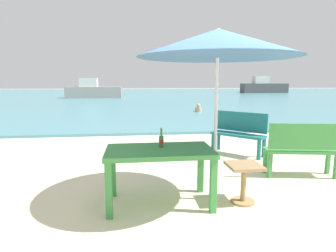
# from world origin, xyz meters

# --- Properties ---
(ground_plane) EXTENTS (120.00, 120.00, 0.00)m
(ground_plane) POSITION_xyz_m (0.00, 0.00, 0.00)
(ground_plane) COLOR beige
(sea_water) EXTENTS (120.00, 50.00, 0.08)m
(sea_water) POSITION_xyz_m (0.00, 30.00, 0.04)
(sea_water) COLOR teal
(sea_water) RESTS_ON ground_plane
(picnic_table_green) EXTENTS (1.40, 0.80, 0.76)m
(picnic_table_green) POSITION_xyz_m (-0.93, 0.13, 0.65)
(picnic_table_green) COLOR #3D8C42
(picnic_table_green) RESTS_ON ground_plane
(beer_bottle_amber) EXTENTS (0.07, 0.07, 0.26)m
(beer_bottle_amber) POSITION_xyz_m (-0.89, 0.23, 0.85)
(beer_bottle_amber) COLOR #2D662D
(beer_bottle_amber) RESTS_ON picnic_table_green
(patio_umbrella) EXTENTS (2.10, 2.10, 2.30)m
(patio_umbrella) POSITION_xyz_m (-0.16, 0.16, 2.12)
(patio_umbrella) COLOR silver
(patio_umbrella) RESTS_ON ground_plane
(side_table_wood) EXTENTS (0.44, 0.44, 0.54)m
(side_table_wood) POSITION_xyz_m (0.20, 0.02, 0.35)
(side_table_wood) COLOR #9E7A51
(side_table_wood) RESTS_ON ground_plane
(bench_teal_center) EXTENTS (1.09, 1.11, 0.95)m
(bench_teal_center) POSITION_xyz_m (1.10, 2.55, 0.54)
(bench_teal_center) COLOR #196066
(bench_teal_center) RESTS_ON ground_plane
(bench_green_left) EXTENTS (1.24, 0.56, 0.95)m
(bench_green_left) POSITION_xyz_m (1.59, 0.90, 0.54)
(bench_green_left) COLOR #3D8C42
(bench_green_left) RESTS_ON ground_plane
(swimmer_person) EXTENTS (0.34, 0.34, 0.41)m
(swimmer_person) POSITION_xyz_m (2.07, 10.78, 0.24)
(swimmer_person) COLOR tan
(swimmer_person) RESTS_ON sea_water
(boat_ferry) EXTENTS (5.05, 1.38, 1.84)m
(boat_ferry) POSITION_xyz_m (-4.97, 23.61, 0.74)
(boat_ferry) COLOR gray
(boat_ferry) RESTS_ON sea_water
(boat_tanker) EXTENTS (6.07, 1.66, 2.21)m
(boat_tanker) POSITION_xyz_m (16.04, 32.72, 0.87)
(boat_tanker) COLOR #4C4C4C
(boat_tanker) RESTS_ON sea_water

